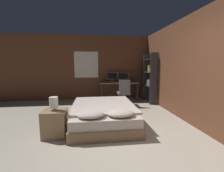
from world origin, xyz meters
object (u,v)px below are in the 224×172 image
at_px(bedside_lamp, 54,103).
at_px(keyboard, 119,83).
at_px(desk, 118,84).
at_px(monitor_left, 112,76).
at_px(monitor_right, 123,76).
at_px(nightstand, 55,123).
at_px(computer_mouse, 127,82).
at_px(bookshelf, 151,76).
at_px(bed, 103,114).
at_px(office_chair, 124,95).

bearing_deg(bedside_lamp, keyboard, 56.61).
xyz_separation_m(desk, monitor_left, (-0.24, 0.24, 0.32)).
bearing_deg(bedside_lamp, monitor_right, 57.43).
bearing_deg(monitor_left, nightstand, -116.08).
relative_size(computer_mouse, bookshelf, 0.04).
relative_size(monitor_left, monitor_right, 1.00).
height_order(monitor_left, computer_mouse, monitor_left).
relative_size(desk, monitor_left, 3.41).
distance_m(bed, monitor_left, 2.82).
height_order(bed, desk, desk).
bearing_deg(bookshelf, monitor_left, 151.96).
height_order(monitor_right, keyboard, monitor_right).
height_order(monitor_right, office_chair, monitor_right).
xyz_separation_m(keyboard, bookshelf, (1.17, -0.29, 0.27)).
xyz_separation_m(computer_mouse, bookshelf, (0.89, -0.29, 0.26)).
relative_size(monitor_left, bookshelf, 0.24).
relative_size(nightstand, desk, 0.35).
xyz_separation_m(nightstand, monitor_left, (1.59, 3.24, 0.72)).
bearing_deg(computer_mouse, monitor_right, 95.64).
distance_m(nightstand, bookshelf, 3.97).
bearing_deg(office_chair, bed, -117.80).
xyz_separation_m(nightstand, keyboard, (1.83, 2.77, 0.50)).
bearing_deg(monitor_left, computer_mouse, -41.39).
bearing_deg(desk, bedside_lamp, -121.31).
relative_size(desk, office_chair, 1.64).
distance_m(desk, office_chair, 0.87).
bearing_deg(monitor_left, desk, -44.20).
bearing_deg(office_chair, computer_mouse, 68.69).
height_order(monitor_left, office_chair, monitor_left).
distance_m(computer_mouse, bookshelf, 0.97).
distance_m(monitor_left, bookshelf, 1.61).
height_order(monitor_right, computer_mouse, monitor_right).
height_order(bedside_lamp, keyboard, bedside_lamp).
relative_size(bedside_lamp, bookshelf, 0.15).
bearing_deg(desk, office_chair, -85.74).
xyz_separation_m(desk, keyboard, (-0.00, -0.23, 0.10)).
height_order(bed, bedside_lamp, bedside_lamp).
bearing_deg(keyboard, desk, 90.00).
relative_size(nightstand, office_chair, 0.58).
bearing_deg(bed, desk, 72.00).
height_order(bed, computer_mouse, computer_mouse).
height_order(bedside_lamp, monitor_right, monitor_right).
distance_m(bed, bookshelf, 2.85).
xyz_separation_m(monitor_right, bookshelf, (0.93, -0.75, 0.05)).
relative_size(monitor_right, computer_mouse, 6.51).
bearing_deg(bedside_lamp, monitor_left, 63.92).
distance_m(desk, computer_mouse, 0.38).
relative_size(bed, computer_mouse, 29.42).
bearing_deg(bookshelf, monitor_right, 141.03).
height_order(nightstand, monitor_left, monitor_left).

